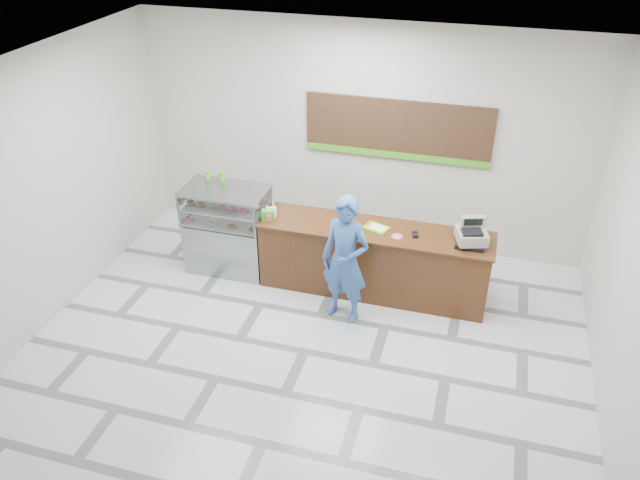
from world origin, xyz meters
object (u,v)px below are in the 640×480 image
(display_case, at_px, (228,229))
(customer, at_px, (345,260))
(sales_counter, at_px, (373,260))
(cash_register, at_px, (471,235))
(serving_tray, at_px, (376,228))

(display_case, distance_m, customer, 2.10)
(sales_counter, xyz_separation_m, display_case, (-2.22, -0.00, 0.16))
(sales_counter, relative_size, cash_register, 6.65)
(serving_tray, relative_size, customer, 0.22)
(cash_register, bearing_deg, display_case, 161.94)
(sales_counter, bearing_deg, serving_tray, 55.51)
(display_case, bearing_deg, cash_register, -0.52)
(cash_register, relative_size, serving_tray, 1.24)
(serving_tray, bearing_deg, cash_register, 17.40)
(serving_tray, distance_m, customer, 0.76)
(display_case, relative_size, cash_register, 2.71)
(customer, bearing_deg, display_case, 174.02)
(display_case, distance_m, serving_tray, 2.26)
(sales_counter, distance_m, display_case, 2.23)
(sales_counter, height_order, cash_register, cash_register)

